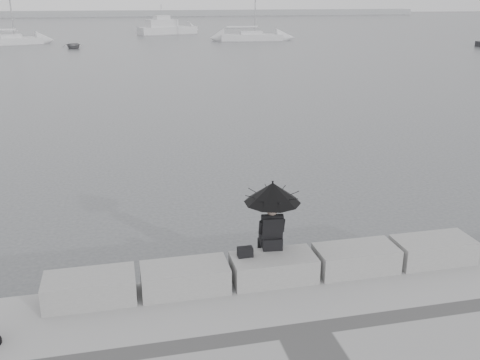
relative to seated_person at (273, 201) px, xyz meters
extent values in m
plane|color=#434648|center=(-0.06, 0.09, -1.99)|extent=(360.00, 360.00, 0.00)
cube|color=gray|center=(-3.46, -0.36, -1.24)|extent=(1.60, 0.80, 0.50)
cube|color=gray|center=(-1.76, -0.36, -1.24)|extent=(1.60, 0.80, 0.50)
cube|color=gray|center=(-0.06, -0.36, -1.24)|extent=(1.60, 0.80, 0.50)
cube|color=gray|center=(1.64, -0.36, -1.24)|extent=(1.60, 0.80, 0.50)
cube|color=gray|center=(3.34, -0.36, -1.24)|extent=(1.60, 0.80, 0.50)
sphere|color=#726056|center=(0.00, 0.02, -0.21)|extent=(0.21, 0.21, 0.21)
cylinder|color=black|center=(0.00, 0.01, -0.14)|extent=(0.02, 0.02, 1.00)
cone|color=black|center=(0.00, 0.01, 0.17)|extent=(1.10, 1.10, 0.39)
sphere|color=black|center=(0.00, 0.01, 0.38)|extent=(0.04, 0.04, 0.04)
cube|color=black|center=(-0.59, -0.24, -0.89)|extent=(0.29, 0.16, 0.19)
cube|color=#97999C|center=(-0.06, 155.09, -1.19)|extent=(180.00, 6.00, 1.60)
cube|color=silver|center=(-14.97, 62.82, -1.64)|extent=(7.50, 4.32, 0.90)
cube|color=silver|center=(-14.97, 62.82, -1.04)|extent=(2.84, 2.24, 0.50)
cylinder|color=gray|center=(-14.97, 62.82, -0.39)|extent=(3.86, 1.23, 0.10)
cube|color=silver|center=(15.21, 62.24, -1.64)|extent=(8.41, 3.18, 0.90)
cube|color=silver|center=(15.21, 62.24, -1.04)|extent=(3.02, 1.87, 0.50)
cylinder|color=gray|center=(15.21, 62.24, -0.39)|extent=(4.61, 0.54, 0.10)
cube|color=silver|center=(5.57, 77.52, -1.49)|extent=(9.47, 5.57, 1.20)
cube|color=silver|center=(5.57, 77.52, -0.39)|extent=(4.99, 3.54, 1.20)
cube|color=silver|center=(5.57, 77.52, 0.51)|extent=(2.66, 2.24, 0.60)
cylinder|color=gray|center=(5.57, 77.52, 1.61)|extent=(0.08, 0.08, 1.60)
imported|color=gray|center=(-7.28, 56.20, -1.70)|extent=(3.55, 1.80, 0.58)
camera|label=1|loc=(-2.73, -9.10, 3.70)|focal=40.00mm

